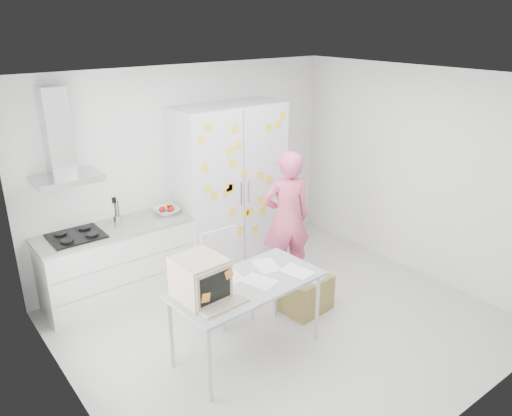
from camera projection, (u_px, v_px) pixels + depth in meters
floor at (283, 324)px, 5.65m from camera, size 4.50×4.00×0.02m
walls at (245, 194)px, 5.70m from camera, size 4.52×4.01×2.70m
ceiling at (289, 79)px, 4.68m from camera, size 4.50×4.00×0.02m
counter_run at (118, 261)px, 6.05m from camera, size 1.84×0.63×1.28m
range_hood at (60, 145)px, 5.36m from camera, size 0.70×0.48×1.01m
tall_cabinet at (230, 186)px, 6.75m from camera, size 1.50×0.68×2.20m
person at (287, 218)px, 6.27m from camera, size 0.74×0.60×1.75m
desk at (219, 283)px, 4.67m from camera, size 1.57×0.86×1.21m
chair at (225, 270)px, 5.61m from camera, size 0.49×0.49×1.03m
cardboard_box at (306, 293)px, 5.84m from camera, size 0.58×0.48×0.47m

